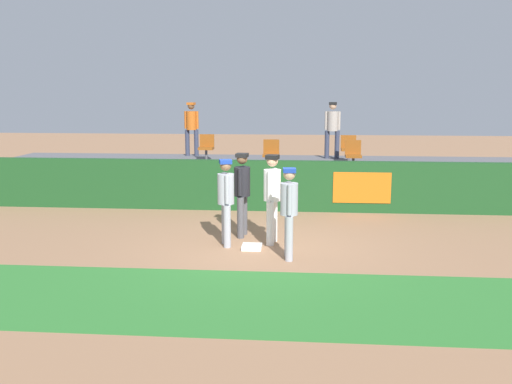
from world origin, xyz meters
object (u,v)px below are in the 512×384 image
(player_fielder_home, at_px, (272,193))
(player_coach_visitor, at_px, (289,207))
(seat_front_center, at_px, (271,152))
(spectator_capped, at_px, (192,125))
(seat_front_right, at_px, (353,153))
(seat_back_left, at_px, (206,146))
(first_base, at_px, (252,247))
(player_umpire, at_px, (242,189))
(spectator_hooded, at_px, (332,126))
(player_runner_visitor, at_px, (226,196))
(seat_back_right, at_px, (349,147))

(player_fielder_home, distance_m, player_coach_visitor, 1.15)
(player_fielder_home, height_order, seat_front_center, player_fielder_home)
(player_coach_visitor, bearing_deg, spectator_capped, -162.48)
(seat_front_right, relative_size, spectator_capped, 0.46)
(player_fielder_home, bearing_deg, spectator_capped, -147.40)
(seat_back_left, height_order, seat_front_center, same)
(player_fielder_home, bearing_deg, seat_front_right, 166.46)
(first_base, height_order, spectator_capped, spectator_capped)
(player_coach_visitor, distance_m, seat_front_right, 6.07)
(player_umpire, distance_m, spectator_hooded, 7.31)
(player_umpire, height_order, spectator_hooded, spectator_hooded)
(seat_front_center, height_order, spectator_hooded, spectator_hooded)
(seat_front_center, height_order, spectator_capped, spectator_capped)
(seat_back_left, bearing_deg, player_fielder_home, -68.94)
(player_umpire, distance_m, seat_front_center, 4.24)
(player_coach_visitor, bearing_deg, seat_front_center, -178.03)
(player_fielder_home, bearing_deg, player_runner_visitor, -64.89)
(seat_front_right, bearing_deg, spectator_hooded, 100.10)
(seat_back_right, height_order, spectator_hooded, spectator_hooded)
(spectator_hooded, bearing_deg, player_umpire, 77.86)
(player_fielder_home, distance_m, seat_back_right, 6.85)
(seat_front_right, bearing_deg, player_umpire, -123.13)
(seat_front_right, height_order, spectator_capped, spectator_capped)
(spectator_hooded, bearing_deg, player_fielder_home, 84.08)
(player_umpire, relative_size, seat_front_right, 2.20)
(player_fielder_home, relative_size, seat_front_right, 2.23)
(seat_back_left, distance_m, spectator_capped, 1.54)
(player_umpire, bearing_deg, seat_back_left, -156.37)
(player_fielder_home, bearing_deg, first_base, -28.96)
(player_fielder_home, relative_size, player_umpire, 1.02)
(player_umpire, relative_size, seat_back_left, 2.20)
(player_runner_visitor, bearing_deg, seat_front_right, 133.75)
(player_fielder_home, relative_size, player_runner_visitor, 1.04)
(player_fielder_home, height_order, seat_front_right, player_fielder_home)
(seat_front_center, bearing_deg, player_fielder_home, -86.29)
(first_base, bearing_deg, seat_front_right, 64.89)
(player_fielder_home, bearing_deg, spectator_hooded, 177.92)
(player_fielder_home, relative_size, player_coach_visitor, 1.07)
(first_base, relative_size, seat_back_right, 0.48)
(player_umpire, bearing_deg, player_fielder_home, 59.84)
(seat_back_right, bearing_deg, player_umpire, -114.62)
(spectator_hooded, bearing_deg, seat_back_right, 124.95)
(player_runner_visitor, height_order, player_coach_visitor, player_runner_visitor)
(player_fielder_home, distance_m, spectator_hooded, 7.63)
(first_base, distance_m, player_fielder_home, 1.21)
(player_runner_visitor, xyz_separation_m, seat_front_right, (3.00, 4.98, 0.37))
(player_coach_visitor, bearing_deg, player_fielder_home, -165.67)
(spectator_capped, bearing_deg, seat_back_left, 129.63)
(seat_back_right, relative_size, seat_front_right, 1.00)
(first_base, relative_size, player_runner_visitor, 0.22)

